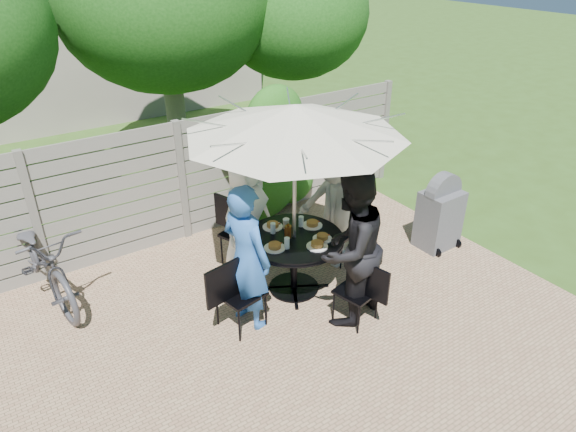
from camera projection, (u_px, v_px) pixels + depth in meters
backyard_envelope at (52, 8)px, 12.03m from camera, size 60.00×60.00×5.00m
patio_table at (294, 253)px, 6.47m from camera, size 1.50×1.50×0.80m
umbrella at (295, 120)px, 5.64m from camera, size 3.13×3.13×2.47m
chair_back at (241, 245)px, 7.15m from camera, size 0.59×0.74×0.97m
person_back at (247, 213)px, 6.81m from camera, size 0.93×0.73×1.67m
chair_left at (240, 307)px, 5.95m from camera, size 0.73×0.54×0.97m
person_left at (247, 258)px, 5.75m from camera, size 0.59×0.75×1.80m
chair_front at (356, 303)px, 6.05m from camera, size 0.51×0.67×0.88m
person_front at (350, 249)px, 5.79m from camera, size 1.10×0.95×1.94m
chair_right at (338, 242)px, 7.24m from camera, size 0.70×0.55×0.91m
person_right at (334, 207)px, 6.86m from camera, size 0.93×1.27×1.77m
plate_back at (273, 226)px, 6.54m from camera, size 0.26×0.26×0.06m
plate_left at (275, 247)px, 6.10m from camera, size 0.26×0.26×0.06m
plate_front at (317, 245)px, 6.13m from camera, size 0.26×0.26×0.06m
plate_right at (312, 224)px, 6.58m from camera, size 0.26×0.26×0.06m
plate_extra at (322, 237)px, 6.29m from camera, size 0.24×0.24×0.06m
glass_back at (273, 228)px, 6.40m from camera, size 0.07×0.07×0.14m
glass_left at (287, 243)px, 6.08m from camera, size 0.07×0.07×0.14m
glass_right at (301, 221)px, 6.55m from camera, size 0.07×0.07×0.14m
syrup_jug at (288, 232)px, 6.30m from camera, size 0.09×0.09×0.16m
coffee_cup at (286, 224)px, 6.51m from camera, size 0.08×0.08×0.12m
bicycle at (42, 260)px, 6.35m from camera, size 1.01×2.16×1.09m
bbq_grill at (440, 214)px, 7.43m from camera, size 0.59×0.45×1.18m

